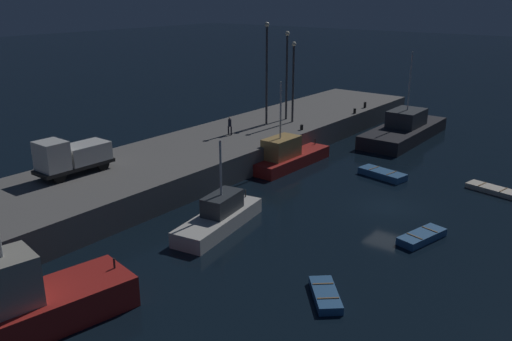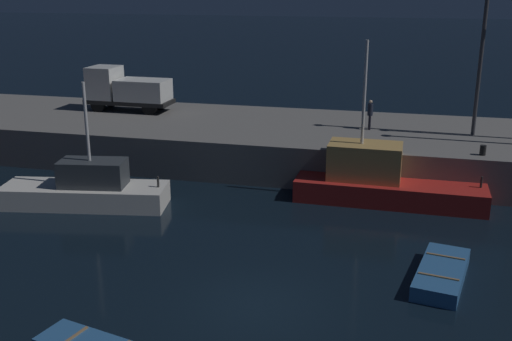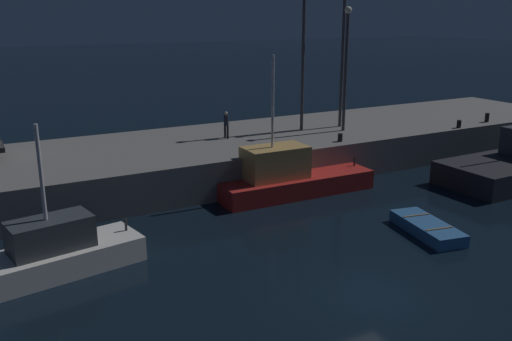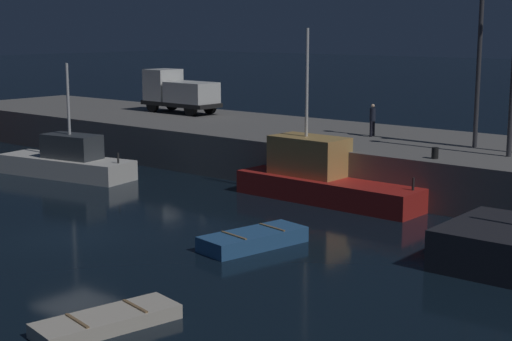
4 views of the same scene
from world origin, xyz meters
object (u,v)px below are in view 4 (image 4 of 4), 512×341
Objects in this scene: fishing_boat_white at (324,179)px; dinghy_orange_near at (107,321)px; fishing_boat_orange at (67,162)px; lamp_post_west at (481,24)px; utility_truck at (179,92)px; dinghy_red_small at (253,239)px; dockworker at (373,118)px; bollard_east at (435,153)px.

dinghy_orange_near is at bearing -74.49° from fishing_boat_white.
fishing_boat_orange reaches higher than dinghy_orange_near.
dinghy_orange_near is 0.41× the size of lamp_post_west.
fishing_boat_white is 13.31m from fishing_boat_orange.
fishing_boat_white is 0.92× the size of lamp_post_west.
lamp_post_west is 20.46m from utility_truck.
dinghy_red_small is (-1.89, 7.81, 0.08)m from dinghy_orange_near.
fishing_boat_white is at bearing -23.52° from utility_truck.
dockworker is (-5.27, 0.02, -4.44)m from lamp_post_west.
fishing_boat_white is 2.25× the size of dinghy_orange_near.
dinghy_orange_near is at bearing -90.07° from lamp_post_west.
fishing_boat_orange is 1.91× the size of dinghy_red_small.
dockworker is 3.42× the size of bollard_east.
fishing_boat_orange is at bearing -141.97° from dockworker.
utility_truck reaches higher than dinghy_red_small.
fishing_boat_white is at bearing -128.57° from lamp_post_west.
utility_truck is 14.82m from dockworker.
lamp_post_west is (0.03, 20.70, 7.22)m from dinghy_orange_near.
bollard_east is at bearing -36.29° from dockworker.
fishing_boat_white is at bearing -161.56° from bollard_east.
fishing_boat_white is at bearing 16.65° from fishing_boat_orange.
fishing_boat_white is 9.45m from lamp_post_west.
fishing_boat_white is 7.91m from dinghy_red_small.
dockworker is at bearing 38.03° from fishing_boat_orange.
utility_truck is (-2.97, 10.66, 2.61)m from fishing_boat_orange.
fishing_boat_white reaches higher than dockworker.
dinghy_red_small is at bearing -102.58° from bollard_east.
dinghy_red_small is at bearing -38.44° from utility_truck.
bollard_east is (17.12, 5.27, 1.55)m from fishing_boat_orange.
dockworker reaches higher than dinghy_orange_near.
dockworker is at bearing 100.36° from fishing_boat_white.
dockworker is at bearing 104.57° from dinghy_red_small.
bollard_east is at bearing -15.01° from utility_truck.
lamp_post_west is at bearing 81.55° from dinghy_red_small.
dinghy_red_small is 0.43× the size of lamp_post_west.
dinghy_red_small is 9.42m from bollard_east.
fishing_boat_white is 1.60× the size of utility_truck.
lamp_post_west is at bearing 51.43° from fishing_boat_white.
dockworker is at bearing 143.71° from bollard_east.
lamp_post_west is (4.28, 5.37, 6.49)m from fishing_boat_white.
dinghy_orange_near is 0.96× the size of dinghy_red_small.
fishing_boat_orange is 20.55m from dinghy_orange_near.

